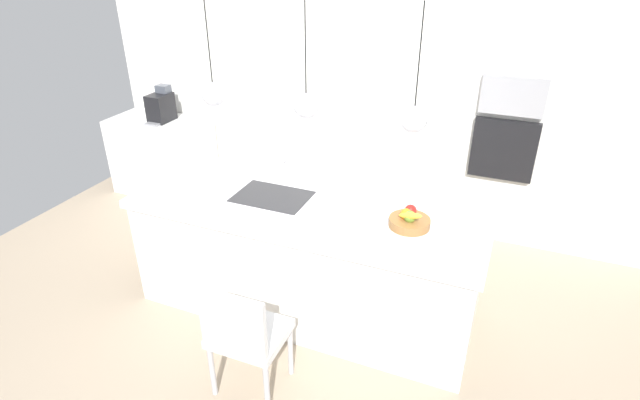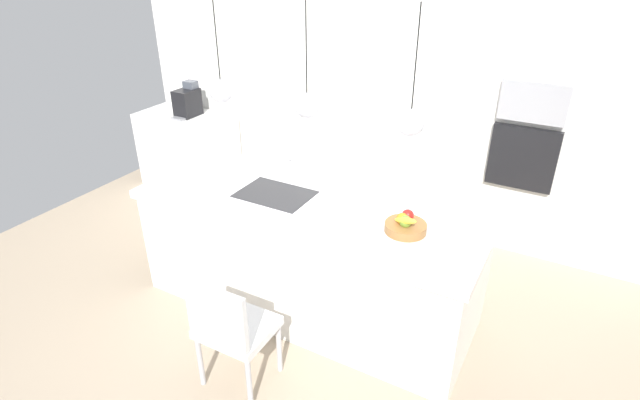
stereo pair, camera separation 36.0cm
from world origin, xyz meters
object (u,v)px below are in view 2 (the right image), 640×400
object	(u,v)px
coffee_machine	(187,102)
oven	(523,158)
chair_near	(231,327)
fruit_bowl	(405,225)
microwave	(534,102)

from	to	relation	value
coffee_machine	oven	xyz separation A→B (m)	(3.58, 0.30, -0.07)
oven	chair_near	xyz separation A→B (m)	(-1.26, -2.55, -0.47)
oven	chair_near	world-z (taller)	oven
fruit_bowl	microwave	world-z (taller)	microwave
oven	chair_near	bearing A→B (deg)	-116.24
chair_near	microwave	bearing A→B (deg)	63.76
microwave	oven	size ratio (longest dim) A/B	0.96
fruit_bowl	oven	size ratio (longest dim) A/B	0.50
fruit_bowl	chair_near	distance (m)	1.30
fruit_bowl	coffee_machine	size ratio (longest dim) A/B	0.74
microwave	fruit_bowl	bearing A→B (deg)	-106.66
microwave	chair_near	size ratio (longest dim) A/B	0.62
coffee_machine	oven	bearing A→B (deg)	4.75
microwave	oven	bearing A→B (deg)	0.00
fruit_bowl	chair_near	size ratio (longest dim) A/B	0.32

